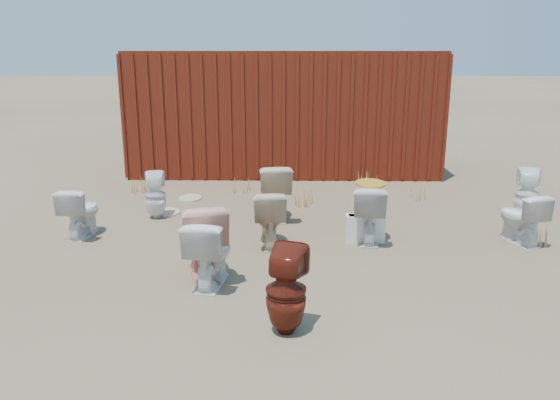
{
  "coord_description": "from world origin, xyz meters",
  "views": [
    {
      "loc": [
        0.13,
        -6.14,
        2.4
      ],
      "look_at": [
        0.0,
        0.6,
        0.55
      ],
      "focal_mm": 35.0,
      "sensor_mm": 36.0,
      "label": 1
    }
  ],
  "objects_px": {
    "toilet_back_beige_left": "(274,191)",
    "toilet_back_e": "(527,195)",
    "toilet_front_e": "(521,218)",
    "toilet_back_yellowlid": "(369,213)",
    "toilet_back_a": "(155,195)",
    "shipping_container": "(284,111)",
    "loose_tank": "(365,228)",
    "toilet_front_maroon": "(286,291)",
    "toilet_front_a": "(81,212)",
    "toilet_front_c": "(210,252)",
    "toilet_back_beige_right": "(269,217)",
    "toilet_front_pink": "(202,239)"
  },
  "relations": [
    {
      "from": "toilet_back_beige_left",
      "to": "toilet_back_e",
      "type": "distance_m",
      "value": 3.68
    },
    {
      "from": "toilet_front_e",
      "to": "toilet_back_yellowlid",
      "type": "height_order",
      "value": "toilet_back_yellowlid"
    },
    {
      "from": "toilet_front_e",
      "to": "toilet_back_a",
      "type": "relative_size",
      "value": 0.97
    },
    {
      "from": "shipping_container",
      "to": "toilet_back_a",
      "type": "distance_m",
      "value": 4.17
    },
    {
      "from": "toilet_back_yellowlid",
      "to": "loose_tank",
      "type": "distance_m",
      "value": 0.21
    },
    {
      "from": "toilet_front_maroon",
      "to": "toilet_back_e",
      "type": "xyz_separation_m",
      "value": [
        3.47,
        3.38,
        -0.01
      ]
    },
    {
      "from": "toilet_front_a",
      "to": "toilet_front_c",
      "type": "relative_size",
      "value": 0.92
    },
    {
      "from": "toilet_back_beige_left",
      "to": "loose_tank",
      "type": "bearing_deg",
      "value": 133.83
    },
    {
      "from": "toilet_front_a",
      "to": "toilet_back_yellowlid",
      "type": "distance_m",
      "value": 3.8
    },
    {
      "from": "toilet_back_beige_right",
      "to": "toilet_back_e",
      "type": "height_order",
      "value": "toilet_back_e"
    },
    {
      "from": "toilet_front_a",
      "to": "toilet_front_e",
      "type": "distance_m",
      "value": 5.74
    },
    {
      "from": "toilet_front_pink",
      "to": "toilet_front_e",
      "type": "height_order",
      "value": "toilet_front_pink"
    },
    {
      "from": "toilet_front_a",
      "to": "toilet_front_e",
      "type": "height_order",
      "value": "toilet_front_a"
    },
    {
      "from": "toilet_front_a",
      "to": "toilet_back_beige_left",
      "type": "relative_size",
      "value": 0.82
    },
    {
      "from": "toilet_back_beige_left",
      "to": "toilet_front_a",
      "type": "bearing_deg",
      "value": 11.08
    },
    {
      "from": "shipping_container",
      "to": "toilet_front_maroon",
      "type": "distance_m",
      "value": 7.05
    },
    {
      "from": "toilet_front_maroon",
      "to": "toilet_front_e",
      "type": "xyz_separation_m",
      "value": [
        2.99,
        2.38,
        -0.06
      ]
    },
    {
      "from": "toilet_front_c",
      "to": "toilet_back_beige_left",
      "type": "height_order",
      "value": "toilet_back_beige_left"
    },
    {
      "from": "toilet_front_pink",
      "to": "toilet_back_a",
      "type": "distance_m",
      "value": 2.39
    },
    {
      "from": "toilet_front_e",
      "to": "toilet_back_beige_right",
      "type": "relative_size",
      "value": 0.91
    },
    {
      "from": "toilet_front_a",
      "to": "toilet_back_beige_left",
      "type": "bearing_deg",
      "value": -155.61
    },
    {
      "from": "toilet_front_e",
      "to": "toilet_back_beige_left",
      "type": "distance_m",
      "value": 3.35
    },
    {
      "from": "toilet_back_beige_left",
      "to": "toilet_back_a",
      "type": "bearing_deg",
      "value": -7.08
    },
    {
      "from": "toilet_front_a",
      "to": "loose_tank",
      "type": "xyz_separation_m",
      "value": [
        3.75,
        -0.12,
        -0.16
      ]
    },
    {
      "from": "toilet_front_pink",
      "to": "toilet_front_maroon",
      "type": "bearing_deg",
      "value": 110.02
    },
    {
      "from": "toilet_front_e",
      "to": "toilet_front_a",
      "type": "bearing_deg",
      "value": -19.8
    },
    {
      "from": "shipping_container",
      "to": "toilet_front_e",
      "type": "xyz_separation_m",
      "value": [
        3.09,
        -4.62,
        -0.86
      ]
    },
    {
      "from": "toilet_front_maroon",
      "to": "loose_tank",
      "type": "height_order",
      "value": "toilet_front_maroon"
    },
    {
      "from": "shipping_container",
      "to": "toilet_back_a",
      "type": "height_order",
      "value": "shipping_container"
    },
    {
      "from": "toilet_front_e",
      "to": "toilet_back_e",
      "type": "relative_size",
      "value": 0.88
    },
    {
      "from": "loose_tank",
      "to": "toilet_back_a",
      "type": "bearing_deg",
      "value": 161.99
    },
    {
      "from": "toilet_back_yellowlid",
      "to": "toilet_front_e",
      "type": "bearing_deg",
      "value": -174.59
    },
    {
      "from": "toilet_front_a",
      "to": "toilet_back_beige_right",
      "type": "bearing_deg",
      "value": 179.0
    },
    {
      "from": "toilet_front_e",
      "to": "toilet_back_yellowlid",
      "type": "bearing_deg",
      "value": -19.72
    },
    {
      "from": "toilet_front_e",
      "to": "toilet_back_a",
      "type": "xyz_separation_m",
      "value": [
        -4.94,
        0.99,
        0.01
      ]
    },
    {
      "from": "toilet_back_yellowlid",
      "to": "shipping_container",
      "type": "bearing_deg",
      "value": -69.0
    },
    {
      "from": "toilet_front_a",
      "to": "toilet_back_beige_right",
      "type": "relative_size",
      "value": 0.92
    },
    {
      "from": "shipping_container",
      "to": "loose_tank",
      "type": "height_order",
      "value": "shipping_container"
    },
    {
      "from": "toilet_front_maroon",
      "to": "loose_tank",
      "type": "xyz_separation_m",
      "value": [
        1.0,
        2.41,
        -0.22
      ]
    },
    {
      "from": "toilet_back_beige_right",
      "to": "toilet_front_e",
      "type": "bearing_deg",
      "value": 177.55
    },
    {
      "from": "toilet_front_c",
      "to": "toilet_back_a",
      "type": "distance_m",
      "value": 2.63
    },
    {
      "from": "toilet_front_e",
      "to": "loose_tank",
      "type": "height_order",
      "value": "toilet_front_e"
    },
    {
      "from": "toilet_front_a",
      "to": "toilet_back_e",
      "type": "xyz_separation_m",
      "value": [
        6.22,
        0.85,
        0.04
      ]
    },
    {
      "from": "toilet_front_a",
      "to": "toilet_front_maroon",
      "type": "relative_size",
      "value": 0.86
    },
    {
      "from": "loose_tank",
      "to": "toilet_back_e",
      "type": "bearing_deg",
      "value": 21.34
    },
    {
      "from": "toilet_front_maroon",
      "to": "toilet_back_a",
      "type": "bearing_deg",
      "value": -44.83
    },
    {
      "from": "toilet_back_beige_left",
      "to": "toilet_back_beige_right",
      "type": "relative_size",
      "value": 1.12
    },
    {
      "from": "shipping_container",
      "to": "toilet_back_beige_right",
      "type": "relative_size",
      "value": 8.15
    },
    {
      "from": "shipping_container",
      "to": "toilet_back_e",
      "type": "relative_size",
      "value": 7.82
    },
    {
      "from": "shipping_container",
      "to": "toilet_front_c",
      "type": "distance_m",
      "value": 6.1
    }
  ]
}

